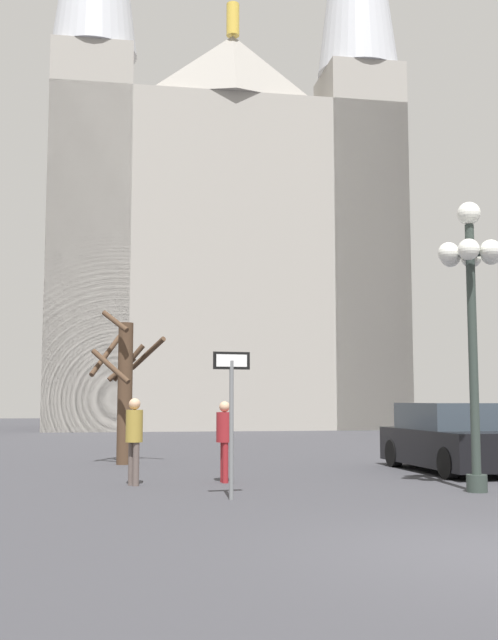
{
  "coord_description": "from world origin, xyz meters",
  "views": [
    {
      "loc": [
        -4.21,
        -7.55,
        1.6
      ],
      "look_at": [
        0.78,
        18.34,
        4.32
      ],
      "focal_mm": 43.24,
      "sensor_mm": 36.0,
      "label": 1
    }
  ],
  "objects": [
    {
      "name": "one_way_arrow_sign",
      "position": [
        -2.12,
        4.79,
        1.51
      ],
      "size": [
        0.61,
        0.1,
        2.37
      ],
      "color": "slate",
      "rests_on": "ground"
    },
    {
      "name": "cathedral",
      "position": [
        2.58,
        35.61,
        12.05
      ],
      "size": [
        19.43,
        12.32,
        39.4
      ],
      "color": "gray",
      "rests_on": "ground"
    },
    {
      "name": "parked_car_near_black",
      "position": [
        3.53,
        8.62,
        0.71
      ],
      "size": [
        1.9,
        4.26,
        1.52
      ],
      "color": "black",
      "rests_on": "ground"
    },
    {
      "name": "pedestrian_walking",
      "position": [
        -3.57,
        7.16,
        0.98
      ],
      "size": [
        0.32,
        0.32,
        1.62
      ],
      "color": "#594C47",
      "rests_on": "ground"
    },
    {
      "name": "pedestrian_standing",
      "position": [
        -1.82,
        7.35,
        0.94
      ],
      "size": [
        0.32,
        0.32,
        1.56
      ],
      "color": "maroon",
      "rests_on": "ground"
    },
    {
      "name": "bare_tree",
      "position": [
        -3.62,
        11.97,
        1.95
      ],
      "size": [
        1.91,
        1.85,
        3.82
      ],
      "color": "#473323",
      "rests_on": "ground"
    },
    {
      "name": "street_lamp",
      "position": [
        2.24,
        5.02,
        3.61
      ],
      "size": [
        1.2,
        1.09,
        5.14
      ],
      "color": "#2D3833",
      "rests_on": "ground"
    }
  ]
}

